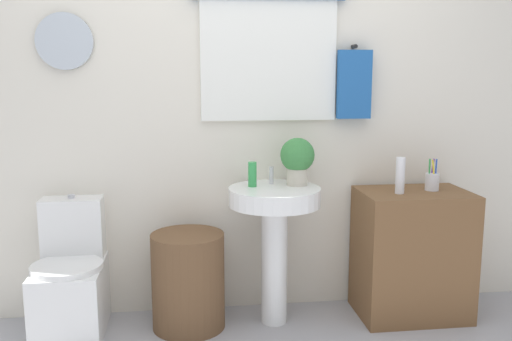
{
  "coord_description": "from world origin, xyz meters",
  "views": [
    {
      "loc": [
        -0.31,
        -2.21,
        1.44
      ],
      "look_at": [
        0.08,
        0.8,
        0.91
      ],
      "focal_mm": 39.57,
      "sensor_mm": 36.0,
      "label": 1
    }
  ],
  "objects_px": {
    "soap_bottle": "(252,174)",
    "toothbrush_cup": "(432,181)",
    "toilet": "(71,282)",
    "potted_plant": "(297,158)",
    "pedestal_sink": "(274,222)",
    "lotion_bottle": "(400,175)",
    "laundry_hamper": "(188,281)",
    "wooden_cabinet": "(412,254)"
  },
  "relations": [
    {
      "from": "soap_bottle",
      "to": "toothbrush_cup",
      "type": "bearing_deg",
      "value": -1.62
    },
    {
      "from": "toilet",
      "to": "soap_bottle",
      "type": "height_order",
      "value": "soap_bottle"
    },
    {
      "from": "toothbrush_cup",
      "to": "soap_bottle",
      "type": "bearing_deg",
      "value": 178.38
    },
    {
      "from": "soap_bottle",
      "to": "potted_plant",
      "type": "relative_size",
      "value": 0.52
    },
    {
      "from": "potted_plant",
      "to": "toothbrush_cup",
      "type": "distance_m",
      "value": 0.81
    },
    {
      "from": "pedestal_sink",
      "to": "toothbrush_cup",
      "type": "bearing_deg",
      "value": 1.22
    },
    {
      "from": "lotion_bottle",
      "to": "soap_bottle",
      "type": "bearing_deg",
      "value": 173.86
    },
    {
      "from": "laundry_hamper",
      "to": "toothbrush_cup",
      "type": "relative_size",
      "value": 2.96
    },
    {
      "from": "potted_plant",
      "to": "lotion_bottle",
      "type": "bearing_deg",
      "value": -9.84
    },
    {
      "from": "lotion_bottle",
      "to": "laundry_hamper",
      "type": "bearing_deg",
      "value": 178.11
    },
    {
      "from": "toilet",
      "to": "lotion_bottle",
      "type": "relative_size",
      "value": 3.62
    },
    {
      "from": "pedestal_sink",
      "to": "soap_bottle",
      "type": "bearing_deg",
      "value": 157.38
    },
    {
      "from": "laundry_hamper",
      "to": "wooden_cabinet",
      "type": "distance_m",
      "value": 1.32
    },
    {
      "from": "toilet",
      "to": "toothbrush_cup",
      "type": "height_order",
      "value": "toothbrush_cup"
    },
    {
      "from": "potted_plant",
      "to": "wooden_cabinet",
      "type": "bearing_deg",
      "value": -4.99
    },
    {
      "from": "pedestal_sink",
      "to": "wooden_cabinet",
      "type": "bearing_deg",
      "value": 0.0
    },
    {
      "from": "laundry_hamper",
      "to": "toothbrush_cup",
      "type": "height_order",
      "value": "toothbrush_cup"
    },
    {
      "from": "soap_bottle",
      "to": "potted_plant",
      "type": "distance_m",
      "value": 0.27
    },
    {
      "from": "pedestal_sink",
      "to": "wooden_cabinet",
      "type": "xyz_separation_m",
      "value": [
        0.83,
        0.0,
        -0.22
      ]
    },
    {
      "from": "wooden_cabinet",
      "to": "toilet",
      "type": "bearing_deg",
      "value": 179.0
    },
    {
      "from": "laundry_hamper",
      "to": "pedestal_sink",
      "type": "relative_size",
      "value": 0.69
    },
    {
      "from": "laundry_hamper",
      "to": "wooden_cabinet",
      "type": "xyz_separation_m",
      "value": [
        1.32,
        0.0,
        0.1
      ]
    },
    {
      "from": "lotion_bottle",
      "to": "toilet",
      "type": "bearing_deg",
      "value": 177.71
    },
    {
      "from": "wooden_cabinet",
      "to": "soap_bottle",
      "type": "relative_size",
      "value": 5.35
    },
    {
      "from": "toilet",
      "to": "toothbrush_cup",
      "type": "relative_size",
      "value": 4.08
    },
    {
      "from": "soap_bottle",
      "to": "potted_plant",
      "type": "xyz_separation_m",
      "value": [
        0.26,
        0.01,
        0.08
      ]
    },
    {
      "from": "toilet",
      "to": "toothbrush_cup",
      "type": "xyz_separation_m",
      "value": [
        2.08,
        -0.01,
        0.52
      ]
    },
    {
      "from": "laundry_hamper",
      "to": "potted_plant",
      "type": "xyz_separation_m",
      "value": [
        0.63,
        0.06,
        0.68
      ]
    },
    {
      "from": "toilet",
      "to": "potted_plant",
      "type": "height_order",
      "value": "potted_plant"
    },
    {
      "from": "laundry_hamper",
      "to": "soap_bottle",
      "type": "bearing_deg",
      "value": 7.64
    },
    {
      "from": "wooden_cabinet",
      "to": "soap_bottle",
      "type": "bearing_deg",
      "value": 176.98
    },
    {
      "from": "wooden_cabinet",
      "to": "lotion_bottle",
      "type": "distance_m",
      "value": 0.5
    },
    {
      "from": "pedestal_sink",
      "to": "toothbrush_cup",
      "type": "distance_m",
      "value": 0.96
    },
    {
      "from": "toilet",
      "to": "pedestal_sink",
      "type": "height_order",
      "value": "pedestal_sink"
    },
    {
      "from": "potted_plant",
      "to": "soap_bottle",
      "type": "bearing_deg",
      "value": -177.8
    },
    {
      "from": "soap_bottle",
      "to": "potted_plant",
      "type": "height_order",
      "value": "potted_plant"
    },
    {
      "from": "soap_bottle",
      "to": "wooden_cabinet",
      "type": "bearing_deg",
      "value": -3.02
    },
    {
      "from": "potted_plant",
      "to": "toothbrush_cup",
      "type": "bearing_deg",
      "value": -2.87
    },
    {
      "from": "toilet",
      "to": "laundry_hamper",
      "type": "distance_m",
      "value": 0.65
    },
    {
      "from": "lotion_bottle",
      "to": "potted_plant",
      "type": "bearing_deg",
      "value": 170.16
    },
    {
      "from": "toilet",
      "to": "potted_plant",
      "type": "bearing_deg",
      "value": 1.15
    },
    {
      "from": "pedestal_sink",
      "to": "lotion_bottle",
      "type": "distance_m",
      "value": 0.76
    }
  ]
}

